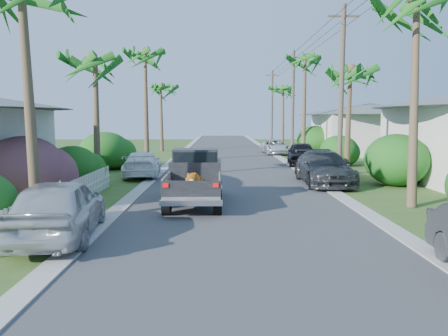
{
  "coord_description": "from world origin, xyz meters",
  "views": [
    {
      "loc": [
        -0.71,
        -9.77,
        3.19
      ],
      "look_at": [
        -0.54,
        6.24,
        1.4
      ],
      "focal_mm": 35.0,
      "sensor_mm": 36.0,
      "label": 1
    }
  ],
  "objects_px": {
    "utility_pole_d": "(272,107)",
    "parked_car_rd": "(276,147)",
    "parked_car_ln": "(59,208)",
    "palm_l_b": "(94,58)",
    "palm_r_b": "(350,70)",
    "parked_car_lf": "(142,165)",
    "utility_pole_c": "(293,103)",
    "parked_car_rf": "(302,154)",
    "palm_l_d": "(161,86)",
    "palm_l_c": "(145,52)",
    "palm_r_c": "(305,58)",
    "palm_r_d": "(283,88)",
    "parked_car_rm": "(324,168)",
    "house_right_far": "(370,131)",
    "utility_pole_b": "(341,92)",
    "pickup_truck": "(196,177)"
  },
  "relations": [
    {
      "from": "parked_car_lf",
      "to": "palm_l_d",
      "type": "height_order",
      "value": "palm_l_d"
    },
    {
      "from": "palm_l_c",
      "to": "palm_r_c",
      "type": "relative_size",
      "value": 0.98
    },
    {
      "from": "palm_l_c",
      "to": "palm_l_d",
      "type": "xyz_separation_m",
      "value": [
        -0.5,
        12.0,
        -1.47
      ]
    },
    {
      "from": "parked_car_lf",
      "to": "utility_pole_b",
      "type": "distance_m",
      "value": 11.38
    },
    {
      "from": "palm_l_d",
      "to": "house_right_far",
      "type": "bearing_deg",
      "value": -11.59
    },
    {
      "from": "parked_car_rd",
      "to": "palm_l_d",
      "type": "bearing_deg",
      "value": 157.69
    },
    {
      "from": "parked_car_rd",
      "to": "palm_r_b",
      "type": "bearing_deg",
      "value": -84.02
    },
    {
      "from": "parked_car_ln",
      "to": "house_right_far",
      "type": "bearing_deg",
      "value": -129.28
    },
    {
      "from": "palm_r_c",
      "to": "utility_pole_c",
      "type": "bearing_deg",
      "value": 106.7
    },
    {
      "from": "house_right_far",
      "to": "utility_pole_b",
      "type": "distance_m",
      "value": 18.71
    },
    {
      "from": "palm_l_c",
      "to": "utility_pole_b",
      "type": "height_order",
      "value": "palm_l_c"
    },
    {
      "from": "parked_car_rf",
      "to": "palm_l_c",
      "type": "height_order",
      "value": "palm_l_c"
    },
    {
      "from": "parked_car_rf",
      "to": "palm_l_d",
      "type": "distance_m",
      "value": 18.73
    },
    {
      "from": "parked_car_lf",
      "to": "palm_r_d",
      "type": "height_order",
      "value": "palm_r_d"
    },
    {
      "from": "palm_l_d",
      "to": "palm_r_d",
      "type": "xyz_separation_m",
      "value": [
        13.0,
        6.0,
        0.29
      ]
    },
    {
      "from": "palm_l_b",
      "to": "palm_l_c",
      "type": "distance_m",
      "value": 10.19
    },
    {
      "from": "palm_l_b",
      "to": "palm_l_c",
      "type": "relative_size",
      "value": 0.8
    },
    {
      "from": "pickup_truck",
      "to": "palm_r_b",
      "type": "xyz_separation_m",
      "value": [
        8.23,
        8.23,
        4.94
      ]
    },
    {
      "from": "parked_car_ln",
      "to": "palm_r_b",
      "type": "height_order",
      "value": "palm_r_b"
    },
    {
      "from": "parked_car_ln",
      "to": "palm_l_d",
      "type": "height_order",
      "value": "palm_l_d"
    },
    {
      "from": "pickup_truck",
      "to": "parked_car_ln",
      "type": "relative_size",
      "value": 1.06
    },
    {
      "from": "house_right_far",
      "to": "parked_car_rd",
      "type": "bearing_deg",
      "value": -179.91
    },
    {
      "from": "pickup_truck",
      "to": "parked_car_rf",
      "type": "relative_size",
      "value": 1.09
    },
    {
      "from": "palm_r_c",
      "to": "palm_l_c",
      "type": "bearing_deg",
      "value": -161.85
    },
    {
      "from": "parked_car_lf",
      "to": "palm_l_c",
      "type": "relative_size",
      "value": 0.52
    },
    {
      "from": "palm_r_b",
      "to": "parked_car_ln",
      "type": "bearing_deg",
      "value": -131.17
    },
    {
      "from": "parked_car_rm",
      "to": "palm_l_b",
      "type": "bearing_deg",
      "value": 177.52
    },
    {
      "from": "palm_r_c",
      "to": "palm_l_b",
      "type": "bearing_deg",
      "value": -132.88
    },
    {
      "from": "utility_pole_d",
      "to": "parked_car_rd",
      "type": "bearing_deg",
      "value": -95.05
    },
    {
      "from": "palm_l_b",
      "to": "utility_pole_c",
      "type": "relative_size",
      "value": 0.82
    },
    {
      "from": "parked_car_lf",
      "to": "palm_l_b",
      "type": "relative_size",
      "value": 0.64
    },
    {
      "from": "house_right_far",
      "to": "palm_r_d",
      "type": "bearing_deg",
      "value": 123.02
    },
    {
      "from": "parked_car_rf",
      "to": "utility_pole_d",
      "type": "height_order",
      "value": "utility_pole_d"
    },
    {
      "from": "parked_car_lf",
      "to": "utility_pole_d",
      "type": "height_order",
      "value": "utility_pole_d"
    },
    {
      "from": "palm_l_b",
      "to": "utility_pole_d",
      "type": "relative_size",
      "value": 0.82
    },
    {
      "from": "palm_l_c",
      "to": "house_right_far",
      "type": "bearing_deg",
      "value": 22.83
    },
    {
      "from": "parked_car_rd",
      "to": "palm_l_c",
      "type": "distance_m",
      "value": 15.02
    },
    {
      "from": "utility_pole_c",
      "to": "utility_pole_d",
      "type": "height_order",
      "value": "same"
    },
    {
      "from": "parked_car_rd",
      "to": "palm_r_d",
      "type": "height_order",
      "value": "palm_r_d"
    },
    {
      "from": "parked_car_ln",
      "to": "utility_pole_d",
      "type": "height_order",
      "value": "utility_pole_d"
    },
    {
      "from": "parked_car_ln",
      "to": "palm_l_b",
      "type": "xyz_separation_m",
      "value": [
        -1.8,
        10.26,
        5.33
      ]
    },
    {
      "from": "palm_l_d",
      "to": "palm_r_d",
      "type": "relative_size",
      "value": 0.96
    },
    {
      "from": "parked_car_rd",
      "to": "pickup_truck",
      "type": "bearing_deg",
      "value": -106.85
    },
    {
      "from": "palm_r_c",
      "to": "palm_l_d",
      "type": "bearing_deg",
      "value": 147.79
    },
    {
      "from": "utility_pole_c",
      "to": "utility_pole_d",
      "type": "xyz_separation_m",
      "value": [
        0.0,
        15.0,
        0.0
      ]
    },
    {
      "from": "parked_car_rf",
      "to": "parked_car_lf",
      "type": "bearing_deg",
      "value": -143.09
    },
    {
      "from": "pickup_truck",
      "to": "utility_pole_c",
      "type": "xyz_separation_m",
      "value": [
        7.23,
        21.23,
        3.59
      ]
    },
    {
      "from": "parked_car_rd",
      "to": "parked_car_lf",
      "type": "relative_size",
      "value": 1.01
    },
    {
      "from": "parked_car_ln",
      "to": "utility_pole_d",
      "type": "distance_m",
      "value": 42.77
    },
    {
      "from": "palm_l_b",
      "to": "utility_pole_c",
      "type": "distance_m",
      "value": 20.3
    }
  ]
}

